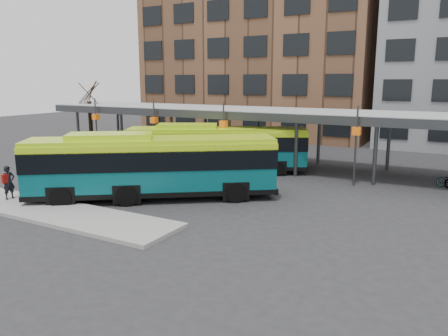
{
  "coord_description": "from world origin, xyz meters",
  "views": [
    {
      "loc": [
        11.63,
        -16.51,
        6.26
      ],
      "look_at": [
        0.89,
        2.79,
        1.8
      ],
      "focal_mm": 35.0,
      "sensor_mm": 36.0,
      "label": 1
    }
  ],
  "objects_px": {
    "tree": "(91,123)",
    "pedestrian": "(9,182)",
    "bus_front": "(152,165)",
    "bus_rear": "(216,147)"
  },
  "relations": [
    {
      "from": "bus_front",
      "to": "pedestrian",
      "type": "distance_m",
      "value": 7.41
    },
    {
      "from": "tree",
      "to": "pedestrian",
      "type": "height_order",
      "value": "tree"
    },
    {
      "from": "bus_rear",
      "to": "pedestrian",
      "type": "distance_m",
      "value": 13.11
    },
    {
      "from": "bus_front",
      "to": "pedestrian",
      "type": "height_order",
      "value": "bus_front"
    },
    {
      "from": "tree",
      "to": "bus_front",
      "type": "distance_m",
      "value": 18.52
    },
    {
      "from": "tree",
      "to": "bus_rear",
      "type": "xyz_separation_m",
      "value": [
        14.74,
        -2.88,
        -0.7
      ]
    },
    {
      "from": "pedestrian",
      "to": "bus_front",
      "type": "bearing_deg",
      "value": -49.18
    },
    {
      "from": "tree",
      "to": "pedestrian",
      "type": "bearing_deg",
      "value": -58.09
    },
    {
      "from": "tree",
      "to": "pedestrian",
      "type": "relative_size",
      "value": 3.2
    },
    {
      "from": "bus_front",
      "to": "pedestrian",
      "type": "relative_size",
      "value": 6.91
    }
  ]
}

